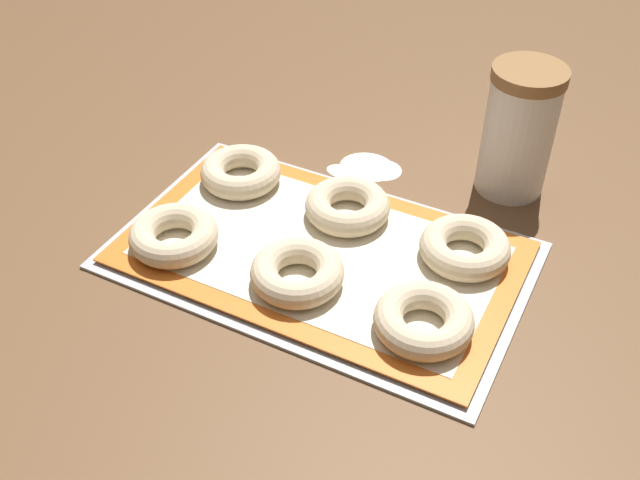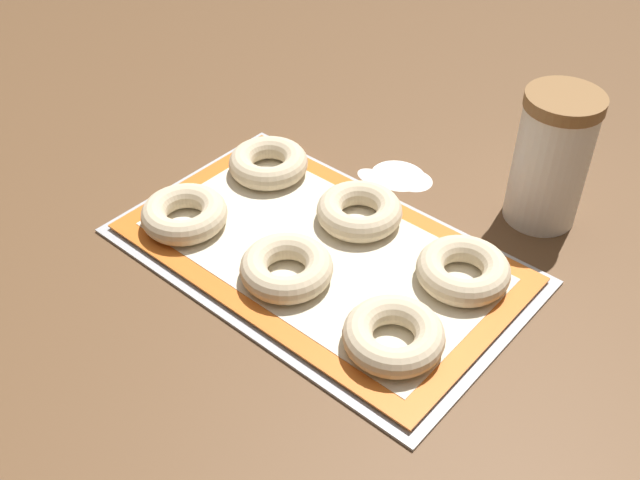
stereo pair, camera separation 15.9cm
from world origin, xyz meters
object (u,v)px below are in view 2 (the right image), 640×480
object	(u,v)px
bagel_front_center	(287,268)
bagel_back_left	(268,163)
bagel_front_left	(184,214)
baking_tray	(320,255)
bagel_back_right	(463,270)
bagel_front_right	(394,335)
bagel_back_center	(359,211)
flour_canister	(551,159)

from	to	relation	value
bagel_front_center	bagel_back_left	xyz separation A→B (m)	(-0.16, 0.14, 0.00)
bagel_back_left	bagel_front_left	bearing A→B (deg)	-90.71
baking_tray	bagel_back_right	distance (m)	0.17
bagel_front_center	bagel_back_right	bearing A→B (deg)	39.77
bagel_front_center	bagel_back_right	world-z (taller)	same
bagel_front_right	bagel_back_center	xyz separation A→B (m)	(-0.16, 0.14, 0.00)
bagel_front_center	bagel_front_right	distance (m)	0.15
bagel_back_right	flour_canister	bearing A→B (deg)	89.12
bagel_front_center	bagel_front_right	bearing A→B (deg)	-1.21
bagel_front_left	bagel_front_right	world-z (taller)	same
bagel_back_right	bagel_front_right	bearing A→B (deg)	-90.10
bagel_front_left	bagel_front_center	distance (m)	0.16
bagel_back_center	bagel_front_center	bearing A→B (deg)	-88.97
flour_canister	bagel_back_left	bearing A→B (deg)	-151.86
bagel_front_center	flour_canister	distance (m)	0.35
baking_tray	bagel_back_right	world-z (taller)	bagel_back_right
bagel_back_right	flour_canister	distance (m)	0.19
bagel_front_center	flour_canister	xyz separation A→B (m)	(0.16, 0.31, 0.06)
bagel_front_right	baking_tray	bearing A→B (deg)	157.54
bagel_front_left	bagel_front_center	xyz separation A→B (m)	(0.16, 0.01, 0.00)
bagel_front_left	bagel_back_center	xyz separation A→B (m)	(0.16, 0.15, 0.00)
bagel_front_left	bagel_back_center	world-z (taller)	same
bagel_front_left	bagel_back_center	size ratio (longest dim) A/B	1.00
baking_tray	bagel_front_right	size ratio (longest dim) A/B	4.56
bagel_front_left	flour_canister	distance (m)	0.46
bagel_front_left	flour_canister	bearing A→B (deg)	44.85
bagel_front_center	bagel_back_right	size ratio (longest dim) A/B	1.00
bagel_front_right	bagel_front_left	bearing A→B (deg)	-178.63
baking_tray	bagel_front_center	xyz separation A→B (m)	(0.00, -0.06, 0.02)
bagel_back_left	bagel_back_right	distance (m)	0.32
bagel_back_left	bagel_back_right	bearing A→B (deg)	-1.61
bagel_back_left	bagel_back_center	size ratio (longest dim) A/B	1.00
bagel_front_left	bagel_front_right	size ratio (longest dim) A/B	1.00
bagel_back_left	bagel_back_right	size ratio (longest dim) A/B	1.00
bagel_back_left	baking_tray	bearing A→B (deg)	-25.58
flour_canister	baking_tray	bearing A→B (deg)	-123.08
bagel_front_right	bagel_back_center	distance (m)	0.21
bagel_front_center	bagel_back_center	xyz separation A→B (m)	(-0.00, 0.14, 0.00)
flour_canister	bagel_back_center	bearing A→B (deg)	-132.96
bagel_front_center	bagel_back_right	distance (m)	0.20
bagel_back_center	bagel_back_left	bearing A→B (deg)	179.55
baking_tray	bagel_back_left	world-z (taller)	bagel_back_left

